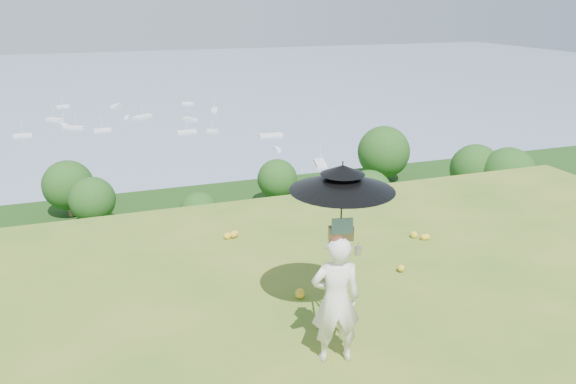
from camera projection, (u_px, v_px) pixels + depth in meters
name	position (u px, v px, depth m)	size (l,w,h in m)	color
shoreline_tier	(141.00, 279.00, 84.92)	(170.00, 28.00, 8.00)	gray
bay_water	(102.00, 97.00, 231.51)	(700.00, 700.00, 0.00)	#6F849F
slope_trees	(168.00, 267.00, 42.41)	(110.00, 50.00, 6.00)	#174314
harbor_town	(137.00, 240.00, 82.81)	(110.00, 22.00, 5.00)	silver
moored_boats	(65.00, 142.00, 156.99)	(140.00, 140.00, 0.70)	white
wildflowers	(498.00, 368.00, 6.51)	(10.00, 10.50, 0.12)	yellow
painter	(336.00, 300.00, 6.52)	(0.59, 0.38, 1.60)	silver
field_easel	(339.00, 276.00, 7.09)	(0.61, 0.61, 1.61)	#8F623C
sun_umbrella	(342.00, 200.00, 6.79)	(1.29, 1.29, 0.98)	black
painter_cap	(338.00, 240.00, 6.27)	(0.20, 0.24, 0.10)	#D67582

